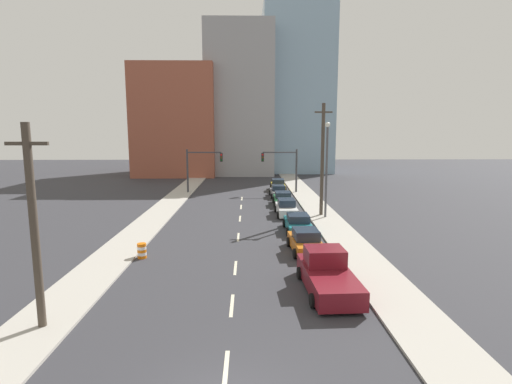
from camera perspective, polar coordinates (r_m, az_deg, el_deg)
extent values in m
cube|color=#ADA89E|center=(58.07, -9.57, 0.86)|extent=(2.90, 93.26, 0.12)
cube|color=#ADA89E|center=(57.86, 5.86, 0.91)|extent=(2.90, 93.26, 0.12)
cube|color=beige|center=(14.62, -4.34, -24.06)|extent=(0.16, 2.40, 0.01)
cube|color=beige|center=(19.04, -3.46, -15.83)|extent=(0.16, 2.40, 0.01)
cube|color=beige|center=(23.72, -2.96, -10.74)|extent=(0.16, 2.40, 0.01)
cube|color=beige|center=(30.21, -2.55, -6.44)|extent=(0.16, 2.40, 0.01)
cube|color=beige|center=(36.39, -2.30, -3.81)|extent=(0.16, 2.40, 0.01)
cube|color=beige|center=(41.88, -2.15, -2.14)|extent=(0.16, 2.40, 0.01)
cube|color=beige|center=(46.93, -2.03, -0.95)|extent=(0.16, 2.40, 0.01)
cube|color=#9E513D|center=(75.45, -10.98, 9.82)|extent=(14.00, 16.00, 19.04)
cube|color=#99999E|center=(78.54, -2.26, 12.61)|extent=(12.00, 20.00, 26.40)
cube|color=#8CADC6|center=(83.25, 5.52, 14.10)|extent=(13.00, 20.00, 31.43)
cylinder|color=#38383D|center=(51.53, -9.76, 2.93)|extent=(0.24, 0.24, 5.60)
cylinder|color=#38383D|center=(51.06, -7.42, 5.63)|extent=(4.33, 0.16, 0.16)
cube|color=black|center=(50.91, -4.97, 4.95)|extent=(0.34, 0.32, 1.10)
cylinder|color=red|center=(50.72, -4.99, 5.32)|extent=(0.22, 0.04, 0.22)
cylinder|color=#593F0C|center=(50.74, -4.98, 4.94)|extent=(0.22, 0.04, 0.22)
cylinder|color=#0C3F14|center=(50.76, -4.98, 4.56)|extent=(0.22, 0.04, 0.22)
cylinder|color=#38383D|center=(51.31, 5.79, 2.99)|extent=(0.24, 0.24, 5.60)
cylinder|color=#38383D|center=(50.91, 3.40, 5.68)|extent=(4.33, 0.16, 0.16)
cube|color=black|center=(50.82, 0.95, 4.98)|extent=(0.34, 0.32, 1.10)
cylinder|color=red|center=(50.63, 0.96, 5.35)|extent=(0.22, 0.04, 0.22)
cylinder|color=#593F0C|center=(50.66, 0.96, 4.97)|extent=(0.22, 0.04, 0.22)
cylinder|color=#0C3F14|center=(50.68, 0.96, 4.58)|extent=(0.22, 0.04, 0.22)
cylinder|color=#473D33|center=(17.81, -29.11, -4.69)|extent=(0.32, 0.32, 8.24)
cube|color=#473D33|center=(17.40, -29.92, 6.03)|extent=(1.60, 0.14, 0.14)
cylinder|color=#473D33|center=(37.30, 9.46, 4.44)|extent=(0.32, 0.32, 10.37)
cube|color=#473D33|center=(37.24, 9.63, 11.19)|extent=(1.60, 0.14, 0.14)
cylinder|color=orange|center=(26.36, -15.96, -8.86)|extent=(0.56, 0.56, 0.19)
cylinder|color=white|center=(26.30, -15.98, -8.47)|extent=(0.56, 0.56, 0.19)
cylinder|color=orange|center=(26.25, -15.99, -8.07)|extent=(0.56, 0.56, 0.19)
cylinder|color=white|center=(26.19, -16.01, -7.67)|extent=(0.56, 0.56, 0.19)
cylinder|color=orange|center=(26.14, -16.03, -7.27)|extent=(0.56, 0.56, 0.19)
cylinder|color=#4C4C51|center=(36.47, 10.02, 2.63)|extent=(0.20, 0.20, 8.21)
sphere|color=white|center=(36.27, 10.21, 9.44)|extent=(0.44, 0.44, 0.44)
cube|color=maroon|center=(20.54, 10.27, -12.16)|extent=(2.43, 5.79, 0.91)
cube|color=maroon|center=(21.03, 9.78, -9.05)|extent=(2.00, 1.79, 0.89)
cylinder|color=black|center=(22.05, 6.23, -11.44)|extent=(0.25, 0.66, 0.66)
cylinder|color=black|center=(22.53, 12.02, -11.14)|extent=(0.25, 0.66, 0.66)
cylinder|color=black|center=(18.83, 8.09, -15.11)|extent=(0.25, 0.66, 0.66)
cylinder|color=black|center=(19.39, 14.88, -14.61)|extent=(0.25, 0.66, 0.66)
cube|color=orange|center=(26.65, 7.10, -7.40)|extent=(2.00, 4.40, 0.71)
cube|color=#1E2838|center=(26.47, 7.13, -6.00)|extent=(1.66, 2.02, 0.64)
cylinder|color=black|center=(27.82, 4.69, -7.11)|extent=(0.25, 0.66, 0.65)
cylinder|color=black|center=(28.15, 8.41, -6.99)|extent=(0.25, 0.66, 0.65)
cylinder|color=black|center=(25.29, 5.63, -8.76)|extent=(0.25, 0.66, 0.65)
cylinder|color=black|center=(25.66, 9.72, -8.59)|extent=(0.25, 0.66, 0.65)
cube|color=#196B75|center=(31.99, 6.02, -4.73)|extent=(1.90, 4.53, 0.62)
cube|color=#1E2838|center=(31.86, 6.03, -3.69)|extent=(1.65, 2.05, 0.57)
cylinder|color=black|center=(33.27, 4.05, -4.48)|extent=(0.23, 0.63, 0.63)
cylinder|color=black|center=(33.52, 7.31, -4.43)|extent=(0.23, 0.63, 0.63)
cylinder|color=black|center=(30.57, 4.58, -5.67)|extent=(0.23, 0.63, 0.63)
cylinder|color=black|center=(30.84, 8.13, -5.61)|extent=(0.23, 0.63, 0.63)
cube|color=silver|center=(37.85, 4.35, -2.51)|extent=(1.79, 4.64, 0.72)
cube|color=#1E2838|center=(37.73, 4.36, -1.50)|extent=(1.55, 2.10, 0.65)
cylinder|color=black|center=(39.20, 2.82, -2.42)|extent=(0.23, 0.65, 0.65)
cylinder|color=black|center=(39.39, 5.40, -2.40)|extent=(0.23, 0.65, 0.65)
cylinder|color=black|center=(36.41, 3.20, -3.29)|extent=(0.23, 0.65, 0.65)
cylinder|color=black|center=(36.62, 5.98, -3.26)|extent=(0.23, 0.65, 0.65)
cube|color=#1E6033|center=(43.01, 3.85, -1.19)|extent=(1.86, 4.52, 0.65)
cube|color=#1E2838|center=(42.91, 3.86, -0.37)|extent=(1.61, 2.04, 0.60)
cylinder|color=black|center=(44.35, 2.51, -1.11)|extent=(0.23, 0.64, 0.64)
cylinder|color=black|center=(44.49, 4.92, -1.11)|extent=(0.23, 0.64, 0.64)
cylinder|color=black|center=(41.61, 2.70, -1.77)|extent=(0.23, 0.64, 0.64)
cylinder|color=black|center=(41.76, 5.27, -1.76)|extent=(0.23, 0.64, 0.64)
cube|color=slate|center=(48.17, 3.19, -0.11)|extent=(1.83, 4.46, 0.66)
cube|color=#1E2838|center=(48.07, 3.20, 0.63)|extent=(1.56, 2.03, 0.60)
cylinder|color=black|center=(49.46, 2.01, -0.09)|extent=(0.24, 0.63, 0.63)
cylinder|color=black|center=(49.63, 4.04, -0.08)|extent=(0.24, 0.63, 0.63)
cylinder|color=black|center=(46.77, 2.29, -0.61)|extent=(0.24, 0.63, 0.63)
cylinder|color=black|center=(46.96, 4.44, -0.59)|extent=(0.24, 0.63, 0.63)
cube|color=gold|center=(53.36, 3.15, 0.80)|extent=(1.87, 4.52, 0.70)
cube|color=#1E2838|center=(53.28, 3.16, 1.51)|extent=(1.60, 2.05, 0.64)
cylinder|color=black|center=(54.73, 2.12, 0.80)|extent=(0.24, 0.70, 0.69)
cylinder|color=black|center=(54.82, 4.04, 0.80)|extent=(0.24, 0.70, 0.69)
cylinder|color=black|center=(51.98, 2.22, 0.38)|extent=(0.24, 0.70, 0.69)
cylinder|color=black|center=(52.07, 4.23, 0.38)|extent=(0.24, 0.70, 0.69)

